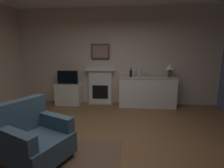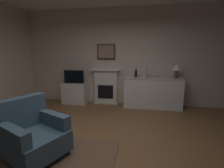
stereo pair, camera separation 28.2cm
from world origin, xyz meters
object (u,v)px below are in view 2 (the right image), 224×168
(fireplace_unit, at_px, (106,86))
(armchair, at_px, (33,134))
(wine_glass_right, at_px, (159,74))
(vase_decorative, at_px, (145,73))
(framed_picture, at_px, (106,52))
(wine_bottle, at_px, (136,74))
(wine_glass_left, at_px, (151,73))
(tv_cabinet, at_px, (75,93))
(sideboard_cabinet, at_px, (152,93))
(tv_set, at_px, (74,77))
(table_lamp, at_px, (177,68))
(wine_glass_center, at_px, (154,73))

(fireplace_unit, bearing_deg, armchair, -100.46)
(wine_glass_right, bearing_deg, vase_decorative, -178.42)
(framed_picture, height_order, wine_bottle, framed_picture)
(wine_glass_left, bearing_deg, tv_cabinet, 178.22)
(sideboard_cabinet, relative_size, armchair, 1.58)
(fireplace_unit, bearing_deg, tv_set, -169.23)
(sideboard_cabinet, xyz_separation_m, tv_cabinet, (-2.39, 0.02, -0.12))
(sideboard_cabinet, relative_size, tv_set, 2.68)
(wine_glass_right, xyz_separation_m, armchair, (-2.09, -2.68, -0.63))
(fireplace_unit, height_order, vase_decorative, vase_decorative)
(table_lamp, height_order, tv_set, table_lamp)
(wine_bottle, relative_size, wine_glass_center, 1.76)
(sideboard_cabinet, relative_size, tv_cabinet, 2.22)
(framed_picture, xyz_separation_m, tv_cabinet, (-0.98, -0.21, -1.29))
(wine_glass_left, height_order, wine_glass_right, same)
(sideboard_cabinet, distance_m, tv_set, 2.43)
(sideboard_cabinet, xyz_separation_m, armchair, (-1.95, -2.72, -0.07))
(wine_glass_right, relative_size, armchair, 0.16)
(framed_picture, xyz_separation_m, vase_decorative, (1.17, -0.27, -0.59))
(wine_bottle, distance_m, tv_cabinet, 2.02)
(framed_picture, height_order, tv_cabinet, framed_picture)
(wine_glass_right, bearing_deg, fireplace_unit, 172.07)
(sideboard_cabinet, distance_m, wine_glass_right, 0.58)
(table_lamp, xyz_separation_m, wine_bottle, (-1.11, -0.05, -0.17))
(wine_bottle, bearing_deg, sideboard_cabinet, 5.31)
(wine_glass_left, relative_size, tv_cabinet, 0.22)
(fireplace_unit, xyz_separation_m, tv_cabinet, (-0.98, -0.16, -0.22))
(table_lamp, bearing_deg, fireplace_unit, 175.03)
(framed_picture, height_order, armchair, framed_picture)
(armchair, bearing_deg, tv_cabinet, 99.17)
(table_lamp, distance_m, armchair, 3.82)
(sideboard_cabinet, bearing_deg, fireplace_unit, 172.87)
(wine_glass_left, height_order, wine_glass_center, same)
(tv_cabinet, bearing_deg, wine_glass_left, -1.78)
(wine_bottle, height_order, wine_glass_right, wine_bottle)
(wine_glass_center, bearing_deg, tv_set, -179.14)
(wine_glass_right, bearing_deg, tv_cabinet, 178.77)
(table_lamp, distance_m, wine_glass_left, 0.72)
(fireplace_unit, bearing_deg, sideboard_cabinet, -7.13)
(tv_set, height_order, armchair, tv_set)
(table_lamp, distance_m, wine_glass_center, 0.61)
(table_lamp, height_order, tv_cabinet, table_lamp)
(wine_glass_left, relative_size, wine_glass_right, 1.00)
(armchair, bearing_deg, sideboard_cabinet, 54.32)
(tv_cabinet, relative_size, tv_set, 1.21)
(tv_set, bearing_deg, vase_decorative, -1.12)
(sideboard_cabinet, height_order, wine_glass_right, wine_glass_right)
(wine_glass_left, bearing_deg, vase_decorative, 177.69)
(wine_glass_left, bearing_deg, wine_glass_center, 37.54)
(wine_glass_left, relative_size, wine_glass_center, 1.00)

